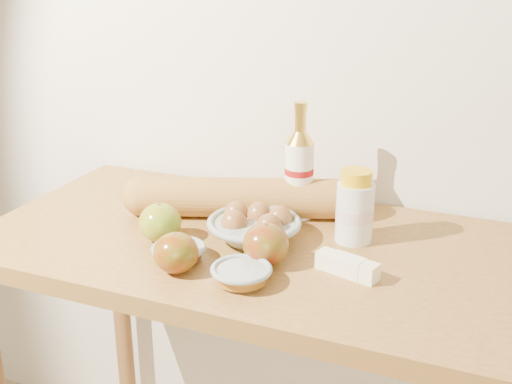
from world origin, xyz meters
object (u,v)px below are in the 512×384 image
at_px(bourbon_bottle, 299,171).
at_px(egg_bowl, 255,226).
at_px(cream_bottle, 355,209).
at_px(table, 261,293).
at_px(baguette, 241,198).

xyz_separation_m(bourbon_bottle, egg_bowl, (-0.04, -0.15, -0.08)).
relative_size(bourbon_bottle, cream_bottle, 1.72).
xyz_separation_m(table, bourbon_bottle, (0.03, 0.16, 0.23)).
xyz_separation_m(table, egg_bowl, (-0.02, 0.01, 0.15)).
relative_size(table, cream_bottle, 7.76).
xyz_separation_m(cream_bottle, egg_bowl, (-0.19, -0.07, -0.04)).
distance_m(egg_bowl, baguette, 0.13).
xyz_separation_m(table, baguette, (-0.09, 0.11, 0.17)).
height_order(cream_bottle, egg_bowl, cream_bottle).
distance_m(bourbon_bottle, baguette, 0.14).
distance_m(cream_bottle, baguette, 0.27).
height_order(bourbon_bottle, cream_bottle, bourbon_bottle).
distance_m(bourbon_bottle, cream_bottle, 0.17).
bearing_deg(cream_bottle, baguette, 159.83).
bearing_deg(table, cream_bottle, 23.45).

